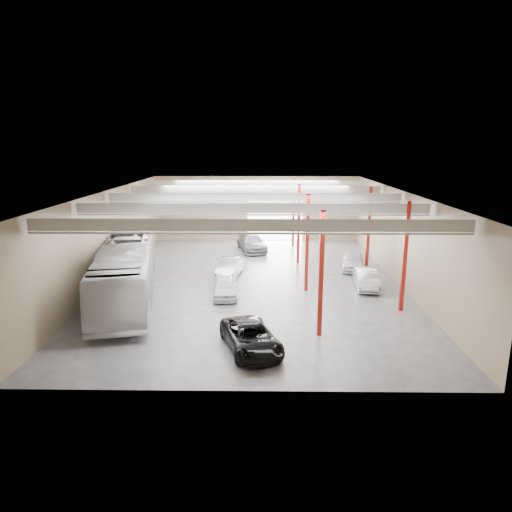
{
  "coord_description": "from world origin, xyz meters",
  "views": [
    {
      "loc": [
        0.64,
        -33.69,
        10.34
      ],
      "look_at": [
        0.14,
        -0.51,
        2.2
      ],
      "focal_mm": 32.0,
      "sensor_mm": 36.0,
      "label": 1
    }
  ],
  "objects_px": {
    "coach_bus": "(125,274)",
    "black_sedan": "(251,337)",
    "car_row_b": "(230,267)",
    "car_row_c": "(252,242)",
    "car_row_a": "(225,287)",
    "car_right_far": "(353,261)",
    "car_right_near": "(366,278)"
  },
  "relations": [
    {
      "from": "coach_bus",
      "to": "car_right_far",
      "type": "bearing_deg",
      "value": 15.33
    },
    {
      "from": "black_sedan",
      "to": "car_right_far",
      "type": "xyz_separation_m",
      "value": [
        8.25,
        15.89,
        0.04
      ]
    },
    {
      "from": "coach_bus",
      "to": "car_row_b",
      "type": "bearing_deg",
      "value": 33.03
    },
    {
      "from": "coach_bus",
      "to": "car_row_a",
      "type": "xyz_separation_m",
      "value": [
        6.5,
        1.21,
        -1.27
      ]
    },
    {
      "from": "black_sedan",
      "to": "car_row_b",
      "type": "xyz_separation_m",
      "value": [
        -2.05,
        13.77,
        0.01
      ]
    },
    {
      "from": "black_sedan",
      "to": "car_right_near",
      "type": "height_order",
      "value": "car_right_near"
    },
    {
      "from": "car_row_a",
      "to": "black_sedan",
      "type": "bearing_deg",
      "value": -82.46
    },
    {
      "from": "black_sedan",
      "to": "car_row_a",
      "type": "bearing_deg",
      "value": 85.81
    },
    {
      "from": "coach_bus",
      "to": "car_row_b",
      "type": "height_order",
      "value": "coach_bus"
    },
    {
      "from": "black_sedan",
      "to": "car_row_c",
      "type": "xyz_separation_m",
      "value": [
        -0.5,
        22.78,
        0.11
      ]
    },
    {
      "from": "coach_bus",
      "to": "car_right_far",
      "type": "relative_size",
      "value": 3.18
    },
    {
      "from": "car_row_a",
      "to": "car_right_far",
      "type": "height_order",
      "value": "car_right_far"
    },
    {
      "from": "car_row_b",
      "to": "car_right_near",
      "type": "relative_size",
      "value": 0.99
    },
    {
      "from": "black_sedan",
      "to": "car_row_c",
      "type": "bearing_deg",
      "value": 73.63
    },
    {
      "from": "coach_bus",
      "to": "car_row_c",
      "type": "relative_size",
      "value": 2.51
    },
    {
      "from": "car_row_c",
      "to": "car_right_far",
      "type": "height_order",
      "value": "car_row_c"
    },
    {
      "from": "car_row_a",
      "to": "car_row_c",
      "type": "height_order",
      "value": "car_row_c"
    },
    {
      "from": "coach_bus",
      "to": "car_row_b",
      "type": "distance_m",
      "value": 9.21
    },
    {
      "from": "coach_bus",
      "to": "car_row_c",
      "type": "height_order",
      "value": "coach_bus"
    },
    {
      "from": "car_right_near",
      "to": "car_right_far",
      "type": "xyz_separation_m",
      "value": [
        0.0,
        5.2,
        0.03
      ]
    },
    {
      "from": "coach_bus",
      "to": "car_right_near",
      "type": "bearing_deg",
      "value": -0.38
    },
    {
      "from": "coach_bus",
      "to": "car_row_b",
      "type": "xyz_separation_m",
      "value": [
        6.5,
        6.41,
        -1.25
      ]
    },
    {
      "from": "black_sedan",
      "to": "car_row_c",
      "type": "distance_m",
      "value": 22.78
    },
    {
      "from": "car_row_a",
      "to": "car_row_c",
      "type": "distance_m",
      "value": 14.29
    },
    {
      "from": "coach_bus",
      "to": "car_right_near",
      "type": "height_order",
      "value": "coach_bus"
    },
    {
      "from": "car_row_c",
      "to": "coach_bus",
      "type": "bearing_deg",
      "value": -130.55
    },
    {
      "from": "black_sedan",
      "to": "car_row_a",
      "type": "xyz_separation_m",
      "value": [
        -2.05,
        8.57,
        -0.02
      ]
    },
    {
      "from": "car_right_near",
      "to": "car_right_far",
      "type": "bearing_deg",
      "value": 94.67
    },
    {
      "from": "coach_bus",
      "to": "black_sedan",
      "type": "height_order",
      "value": "coach_bus"
    },
    {
      "from": "car_right_far",
      "to": "black_sedan",
      "type": "bearing_deg",
      "value": -107.55
    },
    {
      "from": "car_row_a",
      "to": "car_right_far",
      "type": "relative_size",
      "value": 0.92
    },
    {
      "from": "car_row_a",
      "to": "car_right_far",
      "type": "xyz_separation_m",
      "value": [
        10.3,
        7.31,
        0.06
      ]
    }
  ]
}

